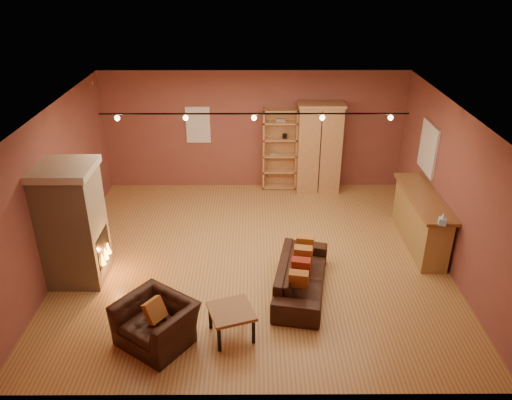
{
  "coord_description": "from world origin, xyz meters",
  "views": [
    {
      "loc": [
        -0.0,
        -7.91,
        5.15
      ],
      "look_at": [
        0.03,
        0.2,
        1.1
      ],
      "focal_mm": 35.0,
      "sensor_mm": 36.0,
      "label": 1
    }
  ],
  "objects_px": {
    "fireplace": "(73,224)",
    "armchair": "(155,316)",
    "bookcase": "(280,148)",
    "bar_counter": "(420,220)",
    "coffee_table": "(231,314)",
    "loveseat": "(302,271)",
    "armoire": "(319,148)"
  },
  "relations": [
    {
      "from": "fireplace",
      "to": "bar_counter",
      "type": "relative_size",
      "value": 0.97
    },
    {
      "from": "fireplace",
      "to": "bar_counter",
      "type": "distance_m",
      "value": 6.36
    },
    {
      "from": "fireplace",
      "to": "coffee_table",
      "type": "xyz_separation_m",
      "value": [
        2.7,
        -1.52,
        -0.66
      ]
    },
    {
      "from": "armoire",
      "to": "bar_counter",
      "type": "xyz_separation_m",
      "value": [
        1.69,
        -2.5,
        -0.54
      ]
    },
    {
      "from": "fireplace",
      "to": "coffee_table",
      "type": "relative_size",
      "value": 2.71
    },
    {
      "from": "bookcase",
      "to": "coffee_table",
      "type": "height_order",
      "value": "bookcase"
    },
    {
      "from": "bookcase",
      "to": "bar_counter",
      "type": "distance_m",
      "value": 3.75
    },
    {
      "from": "bookcase",
      "to": "armoire",
      "type": "relative_size",
      "value": 0.92
    },
    {
      "from": "fireplace",
      "to": "armchair",
      "type": "distance_m",
      "value": 2.38
    },
    {
      "from": "coffee_table",
      "to": "fireplace",
      "type": "bearing_deg",
      "value": 150.59
    },
    {
      "from": "bookcase",
      "to": "armoire",
      "type": "xyz_separation_m",
      "value": [
        0.9,
        -0.17,
        0.08
      ]
    },
    {
      "from": "bar_counter",
      "to": "coffee_table",
      "type": "distance_m",
      "value": 4.39
    },
    {
      "from": "fireplace",
      "to": "bookcase",
      "type": "relative_size",
      "value": 1.08
    },
    {
      "from": "bar_counter",
      "to": "coffee_table",
      "type": "bearing_deg",
      "value": -143.72
    },
    {
      "from": "loveseat",
      "to": "armchair",
      "type": "bearing_deg",
      "value": 129.21
    },
    {
      "from": "bookcase",
      "to": "armchair",
      "type": "height_order",
      "value": "bookcase"
    },
    {
      "from": "bookcase",
      "to": "armchair",
      "type": "bearing_deg",
      "value": -110.68
    },
    {
      "from": "bar_counter",
      "to": "loveseat",
      "type": "xyz_separation_m",
      "value": [
        -2.41,
        -1.5,
        -0.14
      ]
    },
    {
      "from": "coffee_table",
      "to": "armchair",
      "type": "bearing_deg",
      "value": -173.95
    },
    {
      "from": "fireplace",
      "to": "loveseat",
      "type": "distance_m",
      "value": 3.91
    },
    {
      "from": "fireplace",
      "to": "bookcase",
      "type": "distance_m",
      "value": 5.23
    },
    {
      "from": "armchair",
      "to": "bookcase",
      "type": "bearing_deg",
      "value": 104.8
    },
    {
      "from": "armchair",
      "to": "coffee_table",
      "type": "bearing_deg",
      "value": 41.53
    },
    {
      "from": "armchair",
      "to": "coffee_table",
      "type": "xyz_separation_m",
      "value": [
        1.09,
        0.12,
        -0.05
      ]
    },
    {
      "from": "bookcase",
      "to": "bar_counter",
      "type": "height_order",
      "value": "bookcase"
    },
    {
      "from": "armoire",
      "to": "armchair",
      "type": "xyz_separation_m",
      "value": [
        -2.93,
        -5.22,
        -0.62
      ]
    },
    {
      "from": "bar_counter",
      "to": "loveseat",
      "type": "height_order",
      "value": "bar_counter"
    },
    {
      "from": "bar_counter",
      "to": "coffee_table",
      "type": "relative_size",
      "value": 2.8
    },
    {
      "from": "fireplace",
      "to": "loveseat",
      "type": "height_order",
      "value": "fireplace"
    },
    {
      "from": "fireplace",
      "to": "armchair",
      "type": "relative_size",
      "value": 1.74
    },
    {
      "from": "bookcase",
      "to": "armoire",
      "type": "bearing_deg",
      "value": -10.45
    },
    {
      "from": "armoire",
      "to": "bar_counter",
      "type": "relative_size",
      "value": 0.98
    }
  ]
}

